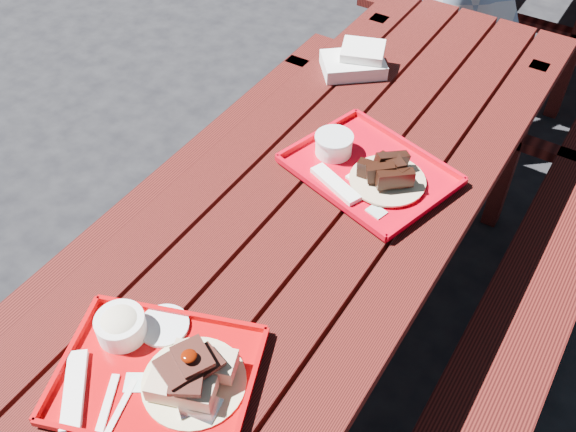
% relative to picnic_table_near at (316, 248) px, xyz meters
% --- Properties ---
extents(ground, '(60.00, 60.00, 0.00)m').
position_rel_picnic_table_near_xyz_m(ground, '(0.00, 0.00, -0.56)').
color(ground, black).
rests_on(ground, ground).
extents(picnic_table_near, '(1.41, 2.40, 0.75)m').
position_rel_picnic_table_near_xyz_m(picnic_table_near, '(0.00, 0.00, 0.00)').
color(picnic_table_near, '#4B120E').
rests_on(picnic_table_near, ground).
extents(near_tray, '(0.48, 0.43, 0.13)m').
position_rel_picnic_table_near_xyz_m(near_tray, '(-0.02, -0.62, 0.22)').
color(near_tray, '#BD060A').
rests_on(near_tray, picnic_table_near).
extents(far_tray, '(0.49, 0.43, 0.07)m').
position_rel_picnic_table_near_xyz_m(far_tray, '(0.06, 0.16, 0.21)').
color(far_tray, red).
rests_on(far_tray, picnic_table_near).
extents(white_cloth, '(0.25, 0.24, 0.08)m').
position_rel_picnic_table_near_xyz_m(white_cloth, '(-0.21, 0.60, 0.22)').
color(white_cloth, white).
rests_on(white_cloth, picnic_table_near).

